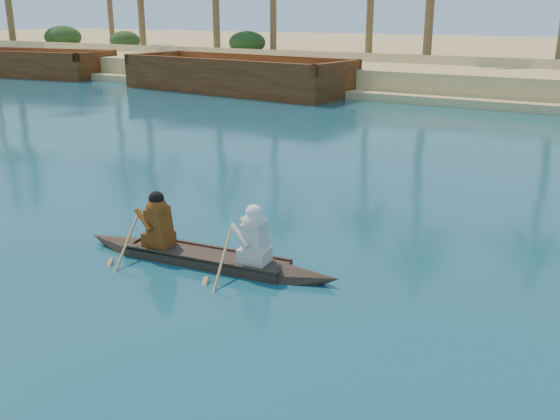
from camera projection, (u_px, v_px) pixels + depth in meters
The scene contains 5 objects.
sandy_embankment at pixel (463, 57), 50.43m from camera, with size 150.00×51.00×1.50m.
shrub_cluster at pixel (394, 60), 37.65m from camera, with size 100.00×6.00×2.40m, color #1B3814, non-canonical shape.
canoe at pixel (205, 249), 10.23m from camera, with size 4.73×1.14×1.29m.
barge_left at pixel (26, 65), 40.66m from camera, with size 12.06×5.46×1.94m.
barge_mid at pixel (236, 77), 32.47m from camera, with size 12.80×5.26×2.08m.
Camera 1 is at (13.97, -5.17, 3.96)m, focal length 40.00 mm.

